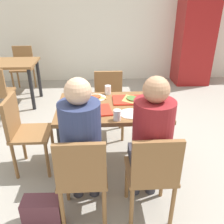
{
  "coord_description": "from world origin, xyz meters",
  "views": [
    {
      "loc": [
        -0.13,
        -2.28,
        1.8
      ],
      "look_at": [
        0.0,
        0.0,
        0.68
      ],
      "focal_mm": 38.89,
      "sensor_mm": 36.0,
      "label": 1
    }
  ],
  "objects_px": {
    "person_in_red": "(81,139)",
    "background_table": "(10,69)",
    "chair_near_left": "(82,175)",
    "foil_bundle": "(65,103)",
    "condiment_bottle": "(77,92)",
    "handbag": "(43,212)",
    "plastic_cup_a": "(108,90)",
    "drink_fridge": "(194,39)",
    "chair_left_end": "(23,129)",
    "chair_near_right": "(152,172)",
    "main_table": "(112,115)",
    "plastic_cup_c": "(68,100)",
    "tray_red_far": "(130,100)",
    "pizza_slice_b": "(132,99)",
    "paper_plate_near_edge": "(131,114)",
    "plastic_cup_b": "(117,115)",
    "person_in_brown_jacket": "(151,137)",
    "tray_red_near": "(93,111)",
    "background_chair_far": "(23,65)",
    "paper_plate_center": "(96,98)",
    "soda_can": "(158,98)",
    "pizza_slice_a": "(90,110)",
    "chair_far_side": "(109,99)",
    "pizza_slice_c": "(95,97)"
  },
  "relations": [
    {
      "from": "plastic_cup_c",
      "to": "tray_red_far",
      "type": "bearing_deg",
      "value": 5.05
    },
    {
      "from": "chair_near_right",
      "to": "main_table",
      "type": "bearing_deg",
      "value": 110.21
    },
    {
      "from": "main_table",
      "to": "drink_fridge",
      "type": "xyz_separation_m",
      "value": [
        1.9,
        2.85,
        0.3
      ]
    },
    {
      "from": "tray_red_far",
      "to": "pizza_slice_a",
      "type": "height_order",
      "value": "pizza_slice_a"
    },
    {
      "from": "plastic_cup_b",
      "to": "condiment_bottle",
      "type": "height_order",
      "value": "condiment_bottle"
    },
    {
      "from": "condiment_bottle",
      "to": "handbag",
      "type": "xyz_separation_m",
      "value": [
        -0.27,
        -0.99,
        -0.7
      ]
    },
    {
      "from": "person_in_brown_jacket",
      "to": "drink_fridge",
      "type": "bearing_deg",
      "value": 65.05
    },
    {
      "from": "paper_plate_near_edge",
      "to": "chair_near_left",
      "type": "bearing_deg",
      "value": -129.06
    },
    {
      "from": "pizza_slice_a",
      "to": "foil_bundle",
      "type": "bearing_deg",
      "value": 154.53
    },
    {
      "from": "chair_near_right",
      "to": "tray_red_near",
      "type": "xyz_separation_m",
      "value": [
        -0.48,
        0.63,
        0.26
      ]
    },
    {
      "from": "drink_fridge",
      "to": "background_chair_far",
      "type": "bearing_deg",
      "value": -176.16
    },
    {
      "from": "tray_red_near",
      "to": "handbag",
      "type": "height_order",
      "value": "tray_red_near"
    },
    {
      "from": "pizza_slice_b",
      "to": "pizza_slice_c",
      "type": "relative_size",
      "value": 1.14
    },
    {
      "from": "plastic_cup_a",
      "to": "background_table",
      "type": "bearing_deg",
      "value": 136.06
    },
    {
      "from": "paper_plate_near_edge",
      "to": "soda_can",
      "type": "distance_m",
      "value": 0.39
    },
    {
      "from": "soda_can",
      "to": "background_table",
      "type": "distance_m",
      "value": 2.83
    },
    {
      "from": "chair_far_side",
      "to": "handbag",
      "type": "height_order",
      "value": "chair_far_side"
    },
    {
      "from": "chair_left_end",
      "to": "drink_fridge",
      "type": "distance_m",
      "value": 4.05
    },
    {
      "from": "chair_left_end",
      "to": "tray_red_near",
      "type": "height_order",
      "value": "chair_left_end"
    },
    {
      "from": "person_in_red",
      "to": "plastic_cup_a",
      "type": "height_order",
      "value": "person_in_red"
    },
    {
      "from": "person_in_brown_jacket",
      "to": "tray_red_near",
      "type": "bearing_deg",
      "value": 134.27
    },
    {
      "from": "pizza_slice_b",
      "to": "pizza_slice_c",
      "type": "bearing_deg",
      "value": 166.24
    },
    {
      "from": "person_in_red",
      "to": "plastic_cup_b",
      "type": "relative_size",
      "value": 12.78
    },
    {
      "from": "chair_far_side",
      "to": "main_table",
      "type": "bearing_deg",
      "value": -90.0
    },
    {
      "from": "pizza_slice_b",
      "to": "plastic_cup_c",
      "type": "xyz_separation_m",
      "value": [
        -0.68,
        -0.05,
        0.03
      ]
    },
    {
      "from": "main_table",
      "to": "plastic_cup_a",
      "type": "xyz_separation_m",
      "value": [
        -0.03,
        0.32,
        0.16
      ]
    },
    {
      "from": "chair_near_left",
      "to": "foil_bundle",
      "type": "height_order",
      "value": "chair_near_left"
    },
    {
      "from": "plastic_cup_a",
      "to": "drink_fridge",
      "type": "xyz_separation_m",
      "value": [
        1.93,
        2.53,
        0.14
      ]
    },
    {
      "from": "chair_near_right",
      "to": "drink_fridge",
      "type": "distance_m",
      "value": 3.98
    },
    {
      "from": "chair_left_end",
      "to": "handbag",
      "type": "bearing_deg",
      "value": -68.07
    },
    {
      "from": "chair_near_right",
      "to": "chair_far_side",
      "type": "xyz_separation_m",
      "value": [
        -0.28,
        1.53,
        0.0
      ]
    },
    {
      "from": "pizza_slice_a",
      "to": "drink_fridge",
      "type": "height_order",
      "value": "drink_fridge"
    },
    {
      "from": "person_in_red",
      "to": "pizza_slice_a",
      "type": "xyz_separation_m",
      "value": [
        0.06,
        0.48,
        0.03
      ]
    },
    {
      "from": "main_table",
      "to": "background_table",
      "type": "relative_size",
      "value": 1.25
    },
    {
      "from": "chair_near_left",
      "to": "soda_can",
      "type": "distance_m",
      "value": 1.13
    },
    {
      "from": "tray_red_near",
      "to": "handbag",
      "type": "relative_size",
      "value": 1.12
    },
    {
      "from": "plastic_cup_a",
      "to": "background_table",
      "type": "relative_size",
      "value": 0.11
    },
    {
      "from": "foil_bundle",
      "to": "drink_fridge",
      "type": "relative_size",
      "value": 0.05
    },
    {
      "from": "tray_red_near",
      "to": "background_chair_far",
      "type": "relative_size",
      "value": 0.41
    },
    {
      "from": "person_in_red",
      "to": "background_table",
      "type": "relative_size",
      "value": 1.42
    },
    {
      "from": "chair_left_end",
      "to": "handbag",
      "type": "distance_m",
      "value": 0.92
    },
    {
      "from": "person_in_brown_jacket",
      "to": "background_chair_far",
      "type": "xyz_separation_m",
      "value": [
        -1.92,
        3.24,
        -0.25
      ]
    },
    {
      "from": "person_in_red",
      "to": "person_in_brown_jacket",
      "type": "relative_size",
      "value": 1.0
    },
    {
      "from": "paper_plate_near_edge",
      "to": "plastic_cup_b",
      "type": "bearing_deg",
      "value": -140.89
    },
    {
      "from": "pizza_slice_c",
      "to": "condiment_bottle",
      "type": "height_order",
      "value": "condiment_bottle"
    },
    {
      "from": "foil_bundle",
      "to": "paper_plate_near_edge",
      "type": "bearing_deg",
      "value": -16.41
    },
    {
      "from": "tray_red_far",
      "to": "background_chair_far",
      "type": "bearing_deg",
      "value": 126.36
    },
    {
      "from": "pizza_slice_a",
      "to": "plastic_cup_b",
      "type": "relative_size",
      "value": 2.87
    },
    {
      "from": "pizza_slice_a",
      "to": "background_table",
      "type": "relative_size",
      "value": 0.32
    },
    {
      "from": "paper_plate_center",
      "to": "handbag",
      "type": "height_order",
      "value": "paper_plate_center"
    }
  ]
}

